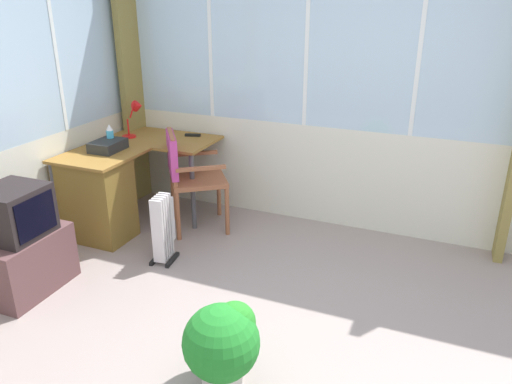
{
  "coord_description": "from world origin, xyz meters",
  "views": [
    {
      "loc": [
        -2.31,
        -0.85,
        2.05
      ],
      "look_at": [
        0.81,
        0.46,
        0.69
      ],
      "focal_mm": 34.97,
      "sensor_mm": 36.0,
      "label": 1
    }
  ],
  "objects_px": {
    "paper_tray": "(108,146)",
    "tv_remote": "(193,135)",
    "potted_plant": "(223,342)",
    "wooden_armchair": "(184,168)",
    "spray_bottle": "(110,136)",
    "tv_on_stand": "(21,246)",
    "desk_lamp": "(136,113)",
    "desk": "(103,192)",
    "space_heater": "(164,227)"
  },
  "relations": [
    {
      "from": "desk",
      "to": "paper_tray",
      "type": "bearing_deg",
      "value": 4.94
    },
    {
      "from": "desk_lamp",
      "to": "potted_plant",
      "type": "bearing_deg",
      "value": -135.99
    },
    {
      "from": "desk",
      "to": "paper_tray",
      "type": "distance_m",
      "value": 0.42
    },
    {
      "from": "spray_bottle",
      "to": "potted_plant",
      "type": "bearing_deg",
      "value": -129.1
    },
    {
      "from": "paper_tray",
      "to": "space_heater",
      "type": "xyz_separation_m",
      "value": [
        -0.34,
        -0.76,
        -0.51
      ]
    },
    {
      "from": "desk",
      "to": "desk_lamp",
      "type": "distance_m",
      "value": 0.88
    },
    {
      "from": "spray_bottle",
      "to": "paper_tray",
      "type": "relative_size",
      "value": 0.72
    },
    {
      "from": "tv_on_stand",
      "to": "potted_plant",
      "type": "xyz_separation_m",
      "value": [
        -0.31,
        -1.78,
        -0.07
      ]
    },
    {
      "from": "desk_lamp",
      "to": "tv_on_stand",
      "type": "xyz_separation_m",
      "value": [
        -1.63,
        -0.09,
        -0.62
      ]
    },
    {
      "from": "desk_lamp",
      "to": "paper_tray",
      "type": "relative_size",
      "value": 1.18
    },
    {
      "from": "paper_tray",
      "to": "potted_plant",
      "type": "relative_size",
      "value": 0.59
    },
    {
      "from": "potted_plant",
      "to": "space_heater",
      "type": "bearing_deg",
      "value": 44.66
    },
    {
      "from": "space_heater",
      "to": "paper_tray",
      "type": "bearing_deg",
      "value": 65.67
    },
    {
      "from": "wooden_armchair",
      "to": "space_heater",
      "type": "xyz_separation_m",
      "value": [
        -0.58,
        -0.13,
        -0.3
      ]
    },
    {
      "from": "space_heater",
      "to": "desk_lamp",
      "type": "bearing_deg",
      "value": 43.16
    },
    {
      "from": "desk_lamp",
      "to": "tv_remote",
      "type": "relative_size",
      "value": 2.36
    },
    {
      "from": "potted_plant",
      "to": "desk",
      "type": "bearing_deg",
      "value": 54.99
    },
    {
      "from": "desk",
      "to": "spray_bottle",
      "type": "xyz_separation_m",
      "value": [
        0.24,
        0.05,
        0.44
      ]
    },
    {
      "from": "tv_remote",
      "to": "paper_tray",
      "type": "xyz_separation_m",
      "value": [
        -0.71,
        0.45,
        0.03
      ]
    },
    {
      "from": "tv_remote",
      "to": "potted_plant",
      "type": "height_order",
      "value": "tv_remote"
    },
    {
      "from": "desk",
      "to": "space_heater",
      "type": "relative_size",
      "value": 2.28
    },
    {
      "from": "paper_tray",
      "to": "potted_plant",
      "type": "xyz_separation_m",
      "value": [
        -1.43,
        -1.83,
        -0.51
      ]
    },
    {
      "from": "desk_lamp",
      "to": "potted_plant",
      "type": "xyz_separation_m",
      "value": [
        -1.94,
        -1.87,
        -0.69
      ]
    },
    {
      "from": "desk",
      "to": "potted_plant",
      "type": "bearing_deg",
      "value": -125.01
    },
    {
      "from": "tv_remote",
      "to": "tv_on_stand",
      "type": "relative_size",
      "value": 0.19
    },
    {
      "from": "tv_on_stand",
      "to": "space_heater",
      "type": "height_order",
      "value": "tv_on_stand"
    },
    {
      "from": "wooden_armchair",
      "to": "desk_lamp",
      "type": "bearing_deg",
      "value": 68.01
    },
    {
      "from": "desk_lamp",
      "to": "wooden_armchair",
      "type": "xyz_separation_m",
      "value": [
        -0.27,
        -0.66,
        -0.39
      ]
    },
    {
      "from": "wooden_armchair",
      "to": "tv_remote",
      "type": "bearing_deg",
      "value": 19.88
    },
    {
      "from": "desk",
      "to": "tv_on_stand",
      "type": "height_order",
      "value": "tv_on_stand"
    },
    {
      "from": "desk_lamp",
      "to": "potted_plant",
      "type": "height_order",
      "value": "desk_lamp"
    },
    {
      "from": "potted_plant",
      "to": "tv_remote",
      "type": "bearing_deg",
      "value": 32.8
    },
    {
      "from": "tv_remote",
      "to": "tv_on_stand",
      "type": "distance_m",
      "value": 1.91
    },
    {
      "from": "paper_tray",
      "to": "potted_plant",
      "type": "bearing_deg",
      "value": -127.99
    },
    {
      "from": "desk_lamp",
      "to": "wooden_armchair",
      "type": "relative_size",
      "value": 0.38
    },
    {
      "from": "spray_bottle",
      "to": "tv_remote",
      "type": "bearing_deg",
      "value": -37.95
    },
    {
      "from": "paper_tray",
      "to": "wooden_armchair",
      "type": "relative_size",
      "value": 0.33
    },
    {
      "from": "spray_bottle",
      "to": "tv_on_stand",
      "type": "height_order",
      "value": "spray_bottle"
    },
    {
      "from": "space_heater",
      "to": "spray_bottle",
      "type": "bearing_deg",
      "value": 61.62
    },
    {
      "from": "desk",
      "to": "wooden_armchair",
      "type": "distance_m",
      "value": 0.75
    },
    {
      "from": "tv_remote",
      "to": "paper_tray",
      "type": "bearing_deg",
      "value": 130.67
    },
    {
      "from": "desk_lamp",
      "to": "paper_tray",
      "type": "bearing_deg",
      "value": -175.4
    },
    {
      "from": "paper_tray",
      "to": "tv_remote",
      "type": "bearing_deg",
      "value": -32.72
    },
    {
      "from": "paper_tray",
      "to": "desk",
      "type": "bearing_deg",
      "value": -175.06
    },
    {
      "from": "spray_bottle",
      "to": "tv_on_stand",
      "type": "bearing_deg",
      "value": -176.09
    },
    {
      "from": "tv_on_stand",
      "to": "tv_remote",
      "type": "bearing_deg",
      "value": -12.46
    },
    {
      "from": "tv_on_stand",
      "to": "potted_plant",
      "type": "height_order",
      "value": "tv_on_stand"
    },
    {
      "from": "tv_remote",
      "to": "space_heater",
      "type": "distance_m",
      "value": 1.19
    },
    {
      "from": "desk_lamp",
      "to": "spray_bottle",
      "type": "xyz_separation_m",
      "value": [
        -0.42,
        -0.01,
        -0.12
      ]
    },
    {
      "from": "tv_remote",
      "to": "space_heater",
      "type": "bearing_deg",
      "value": 179.46
    }
  ]
}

